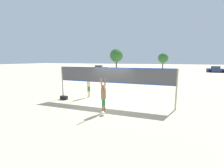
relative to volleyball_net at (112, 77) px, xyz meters
The scene contains 10 objects.
ground_plane 1.80m from the volleyball_net, ahead, with size 200.00×200.00×0.00m, color beige.
volleyball_net is the anchor object (origin of this frame).
player_spiker 2.02m from the volleyball_net, 85.05° to the right, with size 0.28×0.68×1.97m.
player_blocker 2.62m from the volleyball_net, 155.61° to the left, with size 0.28×0.71×2.16m.
volleyball 2.83m from the volleyball_net, 83.00° to the right, with size 0.24×0.24×0.24m.
gear_bag 4.09m from the volleyball_net, behind, with size 0.53×0.26×0.28m.
parked_car_near 34.48m from the volleyball_net, 115.74° to the left, with size 4.47×2.31×1.37m.
parked_car_mid 35.71m from the volleyball_net, 65.74° to the left, with size 4.38×2.73×1.46m.
tree_left_cluster 38.33m from the volleyball_net, 86.24° to the left, with size 2.96×2.96×4.95m.
tree_right_cluster 37.23m from the volleyball_net, 107.45° to the left, with size 4.03×4.03×6.29m.
Camera 1 is at (3.27, -9.22, 2.92)m, focal length 24.00 mm.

